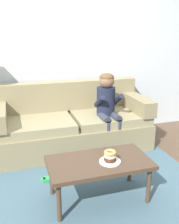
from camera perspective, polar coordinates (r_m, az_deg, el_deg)
ground at (r=3.16m, az=0.12°, el=-13.96°), size 10.00×10.00×0.00m
wall_back at (r=4.05m, az=-5.91°, el=13.99°), size 8.00×0.10×2.80m
area_rug at (r=2.96m, az=1.62°, el=-16.30°), size 2.38×1.77×0.01m
couch at (r=3.74m, az=-3.93°, el=-2.95°), size 2.18×0.90×0.93m
coffee_table at (r=2.58m, az=2.14°, el=-11.71°), size 1.01×0.54×0.44m
person_child at (r=3.58m, az=4.08°, el=1.68°), size 0.34×0.58×1.10m
plate at (r=2.54m, az=4.58°, el=-10.93°), size 0.21×0.21×0.01m
donut at (r=2.52m, az=4.59°, el=-10.43°), size 0.17×0.17×0.04m
donut_second at (r=2.51m, az=4.61°, el=-9.70°), size 0.16×0.16×0.04m
donut_third at (r=2.49m, az=4.63°, el=-8.97°), size 0.16×0.16×0.04m
toy_controller at (r=3.08m, az=-8.68°, el=-14.59°), size 0.23×0.09×0.05m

